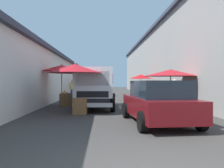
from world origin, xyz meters
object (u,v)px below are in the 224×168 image
Objects in this scene: fruit_stall_mid_lane at (141,80)px; vendor_in_shade at (175,95)px; fruit_stall_near_left at (170,77)px; hatchback_car at (158,102)px; delivery_truck at (95,89)px; vendor_by_crates at (72,88)px; parked_scooter at (89,96)px; fruit_stall_near_right at (76,73)px; fruit_stall_far_right at (62,74)px; fruit_stall_far_left at (89,78)px.

fruit_stall_mid_lane reaches higher than vendor_in_shade.
fruit_stall_near_left is at bearing -12.35° from vendor_in_shade.
fruit_stall_near_left reaches higher than hatchback_car.
delivery_truck reaches higher than vendor_by_crates.
hatchback_car is at bearing -160.11° from vendor_by_crates.
fruit_stall_mid_lane is at bearing 1.20° from fruit_stall_near_left.
fruit_stall_mid_lane reaches higher than delivery_truck.
fruit_stall_near_left is at bearing -132.20° from parked_scooter.
fruit_stall_near_right is 5.86m from parked_scooter.
fruit_stall_far_right is 0.49× the size of delivery_truck.
fruit_stall_mid_lane is at bearing -44.18° from parked_scooter.
vendor_by_crates is (8.56, 2.26, -0.18)m from delivery_truck.
fruit_stall_far_right is 1.46× the size of parked_scooter.
fruit_stall_far_left is 0.61× the size of hatchback_car.
vendor_by_crates is at bearing 8.35° from fruit_stall_near_right.
fruit_stall_near_left is at bearing -21.28° from hatchback_car.
fruit_stall_far_right is at bearing 141.20° from fruit_stall_mid_lane.
vendor_in_shade is (-10.92, 0.35, -0.68)m from fruit_stall_mid_lane.
parked_scooter is at bearing 7.25° from delivery_truck.
delivery_truck is (1.19, -0.83, -0.76)m from fruit_stall_near_right.
hatchback_car is 4.48m from delivery_truck.
delivery_truck is (-0.43, 3.91, -0.64)m from fruit_stall_near_left.
fruit_stall_mid_lane is 12.92m from hatchback_car.
fruit_stall_near_left is 1.16× the size of fruit_stall_far_left.
fruit_stall_far_left is 9.39m from fruit_stall_far_right.
vendor_by_crates is at bearing 22.61° from parked_scooter.
fruit_stall_mid_lane reaches higher than parked_scooter.
fruit_stall_near_right reaches higher than vendor_in_shade.
delivery_truck is (3.87, 2.24, 0.30)m from hatchback_car.
fruit_stall_far_right is 0.61× the size of hatchback_car.
fruit_stall_near_right is 9.91m from vendor_by_crates.
fruit_stall_far_left is (10.77, 4.89, 0.13)m from fruit_stall_near_left.
fruit_stall_near_right reaches higher than parked_scooter.
delivery_truck is 3.29× the size of vendor_by_crates.
fruit_stall_far_right is 6.78m from vendor_by_crates.
fruit_stall_mid_lane is at bearing -1.84° from vendor_in_shade.
fruit_stall_mid_lane reaches higher than hatchback_car.
parked_scooter is (-6.70, -0.40, -1.37)m from fruit_stall_far_left.
fruit_stall_far_right reaches higher than fruit_stall_mid_lane.
hatchback_car is at bearing 173.33° from fruit_stall_mid_lane.
hatchback_car is 2.65× the size of vendor_by_crates.
fruit_stall_far_left is at bearing 3.45° from parked_scooter.
vendor_in_shade is at bearing -148.63° from parked_scooter.
fruit_stall_far_left is at bearing -25.98° from vendor_by_crates.
delivery_truck is 3.28× the size of vendor_in_shade.
fruit_stall_far_left is at bearing 18.29° from vendor_in_shade.
vendor_in_shade is at bearing -100.65° from fruit_stall_near_right.
fruit_stall_far_left is 1.46× the size of parked_scooter.
delivery_truck is (-8.93, 3.73, -0.51)m from fruit_stall_mid_lane.
hatchback_car is at bearing -143.91° from fruit_stall_far_right.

